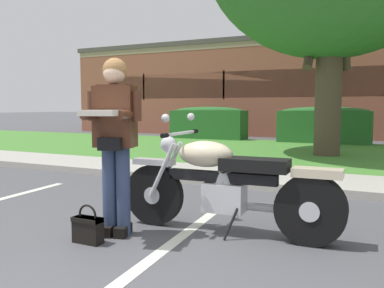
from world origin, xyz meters
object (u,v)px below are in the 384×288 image
Objects in this scene: rider_person at (114,132)px; handbag at (88,227)px; brick_building at (337,89)px; motorcycle at (235,186)px; hedge_center_left at (324,125)px; hedge_left at (208,122)px.

handbag is (-0.09, -0.30, -0.86)m from rider_person.
brick_building is (-0.05, 17.89, 1.92)m from handbag.
hedge_center_left is (-0.72, 10.33, 0.17)m from motorcycle.
hedge_left and hedge_center_left have the same top height.
hedge_center_left is (4.16, -0.00, 0.00)m from hedge_left.
handbag is at bearing -106.89° from rider_person.
brick_building reaches higher than rider_person.
motorcycle is at bearing 36.51° from handbag.
hedge_left is at bearing -118.86° from brick_building.
rider_person is at bearing -70.47° from hedge_left.
handbag is 17.99m from brick_building.
handbag is at bearing -71.38° from hedge_left.
handbag is 0.02× the size of brick_building.
motorcycle is 0.09× the size of brick_building.
brick_building reaches higher than motorcycle.
brick_building reaches higher than hedge_center_left.
rider_person is 17.62m from brick_building.
brick_building is at bearing 90.47° from rider_person.
hedge_left is at bearing 115.29° from motorcycle.
motorcycle is 0.76× the size of hedge_center_left.
handbag is 11.18m from hedge_center_left.
hedge_left is 7.81m from brick_building.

